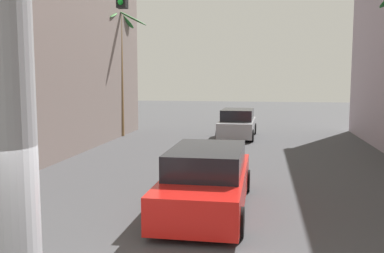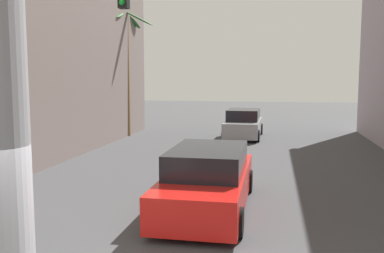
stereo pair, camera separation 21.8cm
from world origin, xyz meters
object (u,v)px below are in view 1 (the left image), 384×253
object	(u,v)px
car_lead	(207,180)
car_far	(237,124)
palm_tree_far_left	(118,62)
traffic_light_mast	(13,43)

from	to	relation	value
car_lead	car_far	size ratio (longest dim) A/B	1.17
car_lead	palm_tree_far_left	size ratio (longest dim) A/B	0.74
traffic_light_mast	palm_tree_far_left	xyz separation A→B (m)	(-1.62, 12.81, -0.05)
car_lead	palm_tree_far_left	world-z (taller)	palm_tree_far_left
car_far	palm_tree_far_left	distance (m)	7.49
traffic_light_mast	car_lead	world-z (taller)	traffic_light_mast
car_lead	car_far	world-z (taller)	same
traffic_light_mast	car_lead	size ratio (longest dim) A/B	1.14
car_lead	palm_tree_far_left	xyz separation A→B (m)	(-6.69, 12.71, 3.41)
traffic_light_mast	car_lead	distance (m)	6.13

